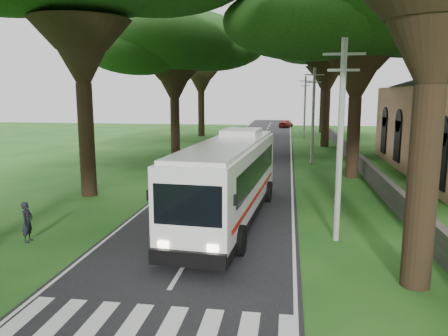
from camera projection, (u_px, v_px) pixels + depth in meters
name	position (u px, v px, depth m)	size (l,w,h in m)	color
ground	(164.00, 299.00, 12.78)	(140.00, 140.00, 0.00)	#174C15
road	(246.00, 163.00, 37.14)	(8.00, 120.00, 0.04)	black
crosswalk	(142.00, 336.00, 10.83)	(8.00, 3.00, 0.01)	silver
property_wall	(358.00, 161.00, 34.77)	(0.35, 50.00, 1.20)	#383533
pole_near	(340.00, 138.00, 17.12)	(1.60, 0.24, 8.00)	gray
pole_mid	(313.00, 114.00, 36.62)	(1.60, 0.24, 8.00)	gray
pole_far	(305.00, 106.00, 56.11)	(1.60, 0.24, 8.00)	gray
tree_l_midb	(174.00, 42.00, 41.28)	(13.93, 13.93, 13.71)	black
tree_l_far	(201.00, 47.00, 58.73)	(13.88, 13.88, 15.13)	black
tree_r_mida	(360.00, 9.00, 29.16)	(16.28, 16.28, 14.98)	black
tree_r_midb	(329.00, 28.00, 46.56)	(15.64, 15.64, 16.15)	black
tree_r_far	(325.00, 44.00, 63.92)	(13.86, 13.86, 16.12)	black
coach_bus	(229.00, 179.00, 20.21)	(3.72, 12.86, 3.74)	white
distant_car_a	(233.00, 137.00, 51.33)	(1.78, 4.43, 1.51)	silver
distant_car_b	(242.00, 131.00, 61.21)	(1.25, 3.58, 1.18)	navy
distant_car_c	(286.00, 124.00, 75.39)	(1.66, 4.07, 1.18)	maroon
pedestrian	(27.00, 222.00, 17.54)	(0.60, 0.39, 1.65)	black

